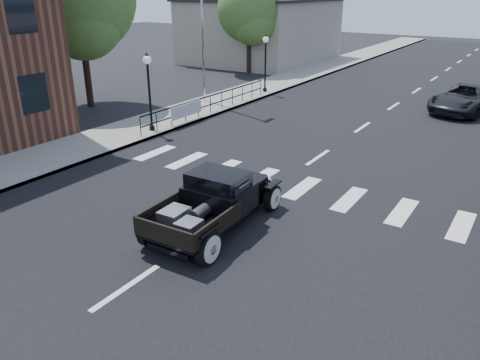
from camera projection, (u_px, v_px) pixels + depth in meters
The scene contains 13 objects.
ground at pixel (209, 232), 12.47m from camera, with size 120.00×120.00×0.00m, color black.
road at pixel (382, 114), 24.09m from camera, with size 14.00×80.00×0.02m, color black.
road_markings at pixel (347, 138), 20.22m from camera, with size 12.00×60.00×0.06m, color silver, non-canonical shape.
sidewalk_left at pixel (244, 94), 28.35m from camera, with size 3.00×80.00×0.15m, color gray.
low_building_left at pixel (261, 31), 40.78m from camera, with size 10.00×12.00×5.00m, color #A19787.
railing at pixel (210, 103), 23.65m from camera, with size 0.08×10.00×1.00m, color black, non-canonical shape.
banner at pixel (187, 115), 22.14m from camera, with size 0.04×2.20×0.60m, color silver, non-canonical shape.
lamp_post_b at pixel (149, 92), 20.25m from camera, with size 0.36×0.36×3.37m, color black, non-canonical shape.
lamp_post_c at pixel (265, 63), 28.00m from camera, with size 0.36×0.36×3.37m, color black, non-canonical shape.
big_tree_near at pixel (81, 24), 24.10m from camera, with size 5.84×5.84×8.57m, color #406129, non-canonical shape.
big_tree_far at pixel (249, 25), 34.50m from camera, with size 4.72×4.72×6.93m, color #406129, non-canonical shape.
hotrod_pickup at pixel (214, 201), 12.40m from camera, with size 2.13×4.57×1.58m, color black, non-canonical shape.
second_car at pixel (467, 99), 24.21m from camera, with size 2.37×5.14×1.43m, color black.
Camera 1 is at (6.69, -8.77, 6.04)m, focal length 35.00 mm.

